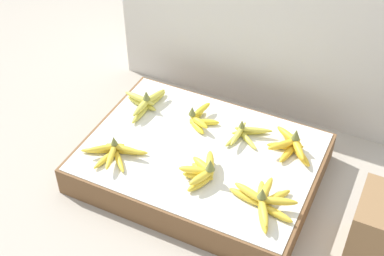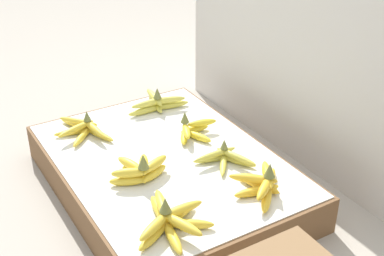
# 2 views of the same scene
# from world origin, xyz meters

# --- Properties ---
(ground_plane) EXTENTS (10.00, 10.00, 0.00)m
(ground_plane) POSITION_xyz_m (0.00, 0.00, 0.00)
(ground_plane) COLOR #A89E8E
(display_platform) EXTENTS (0.96, 0.70, 0.14)m
(display_platform) POSITION_xyz_m (0.00, 0.00, 0.07)
(display_platform) COLOR brown
(display_platform) RESTS_ON ground_plane
(back_vendor_table) EXTENTS (1.36, 0.48, 0.71)m
(back_vendor_table) POSITION_xyz_m (0.01, 0.77, 0.36)
(back_vendor_table) COLOR beige
(back_vendor_table) RESTS_ON ground_plane
(banana_bunch_front_left) EXTENTS (0.26, 0.19, 0.09)m
(banana_bunch_front_left) POSITION_xyz_m (-0.30, -0.18, 0.16)
(banana_bunch_front_left) COLOR gold
(banana_bunch_front_left) RESTS_ON display_platform
(banana_bunch_front_midright) EXTENTS (0.14, 0.22, 0.11)m
(banana_bunch_front_midright) POSITION_xyz_m (0.07, -0.13, 0.17)
(banana_bunch_front_midright) COLOR gold
(banana_bunch_front_midright) RESTS_ON display_platform
(banana_bunch_front_right) EXTENTS (0.27, 0.24, 0.10)m
(banana_bunch_front_right) POSITION_xyz_m (0.33, -0.17, 0.17)
(banana_bunch_front_right) COLOR gold
(banana_bunch_front_right) RESTS_ON display_platform
(banana_bunch_middle_left) EXTENTS (0.17, 0.26, 0.10)m
(banana_bunch_middle_left) POSITION_xyz_m (-0.34, 0.15, 0.17)
(banana_bunch_middle_left) COLOR gold
(banana_bunch_middle_left) RESTS_ON display_platform
(banana_bunch_middle_midleft) EXTENTS (0.14, 0.18, 0.10)m
(banana_bunch_middle_midleft) POSITION_xyz_m (-0.08, 0.16, 0.16)
(banana_bunch_middle_midleft) COLOR yellow
(banana_bunch_middle_midleft) RESTS_ON display_platform
(banana_bunch_middle_midright) EXTENTS (0.17, 0.18, 0.08)m
(banana_bunch_middle_midright) POSITION_xyz_m (0.13, 0.16, 0.16)
(banana_bunch_middle_midright) COLOR gold
(banana_bunch_middle_midright) RESTS_ON display_platform
(banana_bunch_middle_right) EXTENTS (0.21, 0.21, 0.11)m
(banana_bunch_middle_right) POSITION_xyz_m (0.33, 0.16, 0.17)
(banana_bunch_middle_right) COLOR gold
(banana_bunch_middle_right) RESTS_ON display_platform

